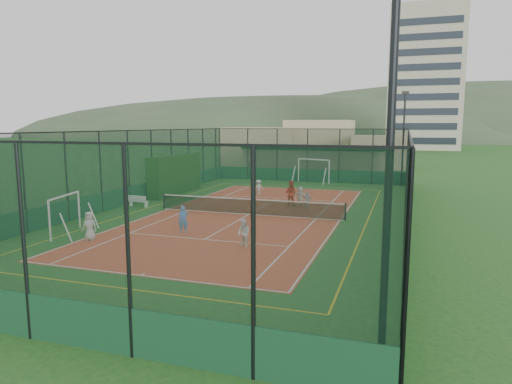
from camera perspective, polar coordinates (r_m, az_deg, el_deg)
ground at (r=27.65m, az=-0.90°, el=-2.83°), size 300.00×300.00×0.00m
court_slab at (r=27.65m, az=-0.90°, el=-2.82°), size 11.17×23.97×0.01m
tennis_net at (r=27.55m, az=-0.91°, el=-1.75°), size 11.67×0.12×1.06m
perimeter_fence at (r=27.27m, az=-0.92°, el=2.33°), size 18.12×34.12×5.00m
floodlight_se at (r=9.11m, az=16.19°, el=0.00°), size 0.60×0.26×8.25m
floodlight_ne at (r=42.23m, az=17.93°, el=6.30°), size 0.60×0.26×8.25m
clubhouse at (r=48.59m, az=7.64°, el=3.85°), size 15.20×7.20×3.15m
apartment_tower at (r=108.08m, az=20.35°, el=13.03°), size 15.00×12.00×30.00m
distant_hills at (r=175.92m, az=15.42°, el=6.39°), size 200.00×60.00×24.00m
hedge_left at (r=36.44m, az=-10.06°, el=2.18°), size 1.04×6.91×3.02m
white_bench at (r=31.14m, az=-14.48°, el=-1.08°), size 1.44×0.51×0.79m
futsal_goal_near at (r=24.42m, az=-22.74°, el=-2.70°), size 3.12×1.53×1.93m
futsal_goal_far at (r=42.88m, az=7.19°, el=2.60°), size 3.51×2.02×2.18m
child_near_left at (r=22.83m, az=-20.11°, el=-4.01°), size 0.76×0.60×1.36m
child_near_mid at (r=23.15m, az=-9.08°, el=-3.40°), size 0.59×0.51×1.37m
child_near_right at (r=20.24m, az=-1.55°, el=-5.17°), size 0.77×0.73×1.27m
child_far_left at (r=35.10m, az=0.32°, el=0.58°), size 0.86×0.83×1.18m
child_far_right at (r=29.46m, az=6.44°, el=-1.03°), size 0.73×0.47×1.15m
child_far_back at (r=30.68m, az=5.57°, el=-0.51°), size 1.23×0.56×1.28m
coach at (r=30.50m, az=4.35°, el=-0.15°), size 0.91×0.75×1.71m
tennis_balls at (r=29.08m, az=1.95°, el=-2.19°), size 3.50×0.58×0.07m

